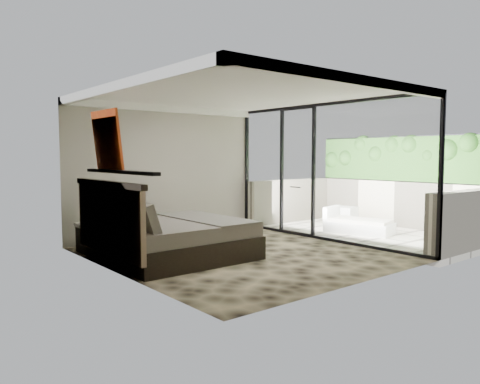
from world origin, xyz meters
TOP-DOWN VIEW (x-y plane):
  - floor at (0.00, 0.00)m, footprint 5.00×5.00m
  - ceiling at (0.00, 0.00)m, footprint 4.50×5.00m
  - back_wall at (0.00, 2.49)m, footprint 4.50×0.02m
  - left_wall at (-2.24, 0.00)m, footprint 0.02×5.00m
  - glass_wall at (2.25, 0.00)m, footprint 0.08×5.00m
  - terrace_slab at (3.75, 0.00)m, footprint 3.00×5.00m
  - parapet_far at (5.10, 0.00)m, footprint 0.30×5.00m
  - foliage_hedge at (5.10, 0.00)m, footprint 0.36×4.60m
  - picture_ledge at (-2.18, 0.10)m, footprint 0.12×2.20m
  - bed at (-1.16, 0.47)m, footprint 2.32×2.24m
  - nightstand at (-1.91, 1.85)m, footprint 0.62×0.62m
  - table_lamp at (-1.91, 1.90)m, footprint 0.34×0.34m
  - abstract_canvas at (-2.19, 0.49)m, footprint 0.13×0.90m
  - framed_print at (-2.14, 0.53)m, footprint 0.11×0.50m
  - ottoman at (4.09, 0.88)m, footprint 0.56×0.56m
  - lounger at (3.47, 0.07)m, footprint 1.07×1.58m

SIDE VIEW (x-z plane):
  - terrace_slab at x=3.75m, z-range -0.12..0.00m
  - floor at x=0.00m, z-range 0.00..0.00m
  - lounger at x=3.47m, z-range -0.11..0.46m
  - ottoman at x=4.09m, z-range 0.00..0.47m
  - nightstand at x=-1.91m, z-range 0.00..0.51m
  - bed at x=-1.16m, z-range -0.27..1.02m
  - parapet_far at x=5.10m, z-range 0.00..1.10m
  - table_lamp at x=-1.91m, z-range 0.61..1.24m
  - back_wall at x=0.00m, z-range 0.00..2.80m
  - left_wall at x=-2.24m, z-range 0.00..2.80m
  - glass_wall at x=2.25m, z-range 0.00..2.80m
  - picture_ledge at x=-2.18m, z-range 1.48..1.52m
  - foliage_hedge at x=5.10m, z-range 1.10..2.20m
  - framed_print at x=-2.14m, z-range 1.53..2.12m
  - abstract_canvas at x=-2.19m, z-range 1.53..2.42m
  - ceiling at x=0.00m, z-range 2.78..2.80m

